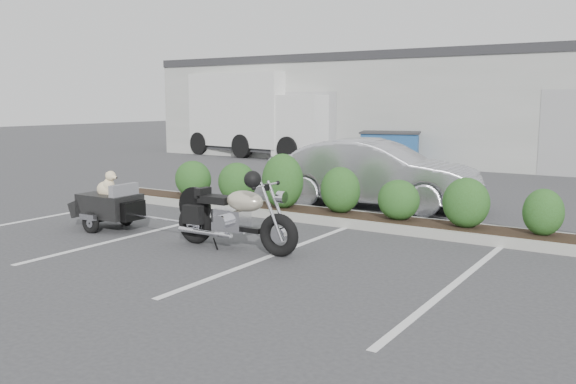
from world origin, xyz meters
The scene contains 8 objects.
ground centered at (0.00, 0.00, 0.00)m, with size 90.00×90.00×0.00m, color #38383A.
planter_kerb centered at (1.00, 2.20, 0.07)m, with size 12.00×1.00×0.15m, color #9E9E93.
building centered at (0.00, 17.00, 2.00)m, with size 26.00×10.00×4.00m, color #9EA099.
motorcycle centered at (0.51, -0.62, 0.51)m, with size 2.22×0.75×1.28m.
pet_trailer centered at (-2.27, -0.60, 0.45)m, with size 1.76×0.98×1.06m.
sedan centered at (0.71, 4.00, 0.72)m, with size 1.53×4.38×1.44m, color #BABAC2.
dumpster centered at (-1.91, 10.92, 0.64)m, with size 2.23×1.85×1.26m.
delivery_truck centered at (-8.24, 12.81, 1.62)m, with size 7.62×3.39×3.37m.
Camera 1 is at (6.09, -7.81, 2.24)m, focal length 38.00 mm.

